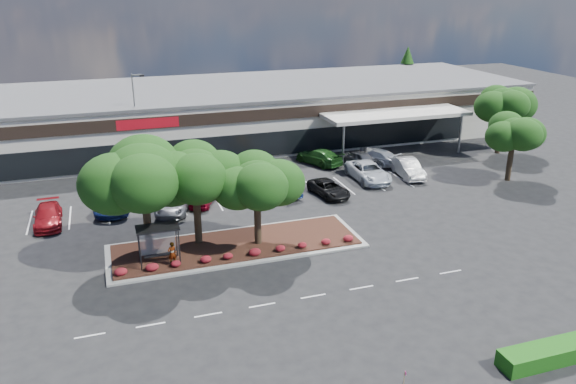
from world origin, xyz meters
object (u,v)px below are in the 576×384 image
object	(u,v)px
light_pole	(138,127)
car_0	(48,216)
survey_stake	(404,378)
car_1	(116,201)

from	to	relation	value
light_pole	car_0	xyz separation A→B (m)	(-8.08, -13.01, -3.45)
light_pole	survey_stake	world-z (taller)	light_pole
car_0	car_1	xyz separation A→B (m)	(5.13, 1.44, 0.07)
light_pole	car_0	size ratio (longest dim) A/B	1.91
light_pole	car_0	world-z (taller)	light_pole
car_1	light_pole	bearing A→B (deg)	91.31
survey_stake	car_1	distance (m)	29.42
light_pole	car_0	distance (m)	15.70
car_1	car_0	bearing A→B (deg)	-148.71
car_0	car_1	size ratio (longest dim) A/B	0.87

